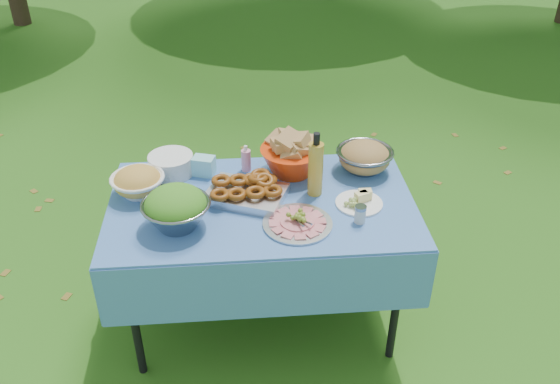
# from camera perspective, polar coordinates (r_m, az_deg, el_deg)

# --- Properties ---
(ground) EXTENTS (80.00, 80.00, 0.00)m
(ground) POSITION_cam_1_polar(r_m,az_deg,el_deg) (3.32, -1.53, -11.91)
(ground) COLOR #17380A
(ground) RESTS_ON ground
(picnic_table) EXTENTS (1.46, 0.86, 0.76)m
(picnic_table) POSITION_cam_1_polar(r_m,az_deg,el_deg) (3.06, -1.64, -6.87)
(picnic_table) COLOR #7DB8F0
(picnic_table) RESTS_ON ground
(salad_bowl) EXTENTS (0.35, 0.35, 0.20)m
(salad_bowl) POSITION_cam_1_polar(r_m,az_deg,el_deg) (2.66, -9.98, -1.54)
(salad_bowl) COLOR gray
(salad_bowl) RESTS_ON picnic_table
(pasta_bowl_white) EXTENTS (0.33, 0.33, 0.14)m
(pasta_bowl_white) POSITION_cam_1_polar(r_m,az_deg,el_deg) (2.94, -13.54, 1.00)
(pasta_bowl_white) COLOR white
(pasta_bowl_white) RESTS_ON picnic_table
(plate_stack) EXTENTS (0.28, 0.28, 0.10)m
(plate_stack) POSITION_cam_1_polar(r_m,az_deg,el_deg) (3.08, -10.44, 2.63)
(plate_stack) COLOR white
(plate_stack) RESTS_ON picnic_table
(wipes_box) EXTENTS (0.13, 0.11, 0.10)m
(wipes_box) POSITION_cam_1_polar(r_m,az_deg,el_deg) (3.05, -7.34, 2.51)
(wipes_box) COLOR #90E8F0
(wipes_box) RESTS_ON picnic_table
(sanitizer_bottle) EXTENTS (0.05, 0.05, 0.14)m
(sanitizer_bottle) POSITION_cam_1_polar(r_m,az_deg,el_deg) (3.05, -3.29, 3.28)
(sanitizer_bottle) COLOR pink
(sanitizer_bottle) RESTS_ON picnic_table
(bread_bowl) EXTENTS (0.39, 0.39, 0.22)m
(bread_bowl) POSITION_cam_1_polar(r_m,az_deg,el_deg) (3.01, 1.15, 3.63)
(bread_bowl) COLOR red
(bread_bowl) RESTS_ON picnic_table
(pasta_bowl_steel) EXTENTS (0.35, 0.35, 0.15)m
(pasta_bowl_steel) POSITION_cam_1_polar(r_m,az_deg,el_deg) (3.08, 8.14, 3.39)
(pasta_bowl_steel) COLOR gray
(pasta_bowl_steel) RESTS_ON picnic_table
(fried_tray) EXTENTS (0.43, 0.38, 0.09)m
(fried_tray) POSITION_cam_1_polar(r_m,az_deg,el_deg) (2.84, -3.30, 0.12)
(fried_tray) COLOR silver
(fried_tray) RESTS_ON picnic_table
(charcuterie_platter) EXTENTS (0.37, 0.37, 0.07)m
(charcuterie_platter) POSITION_cam_1_polar(r_m,az_deg,el_deg) (2.66, 1.71, -2.53)
(charcuterie_platter) COLOR #B2B5B9
(charcuterie_platter) RESTS_ON picnic_table
(oil_bottle) EXTENTS (0.08, 0.08, 0.33)m
(oil_bottle) POSITION_cam_1_polar(r_m,az_deg,el_deg) (2.82, 3.45, 2.70)
(oil_bottle) COLOR gold
(oil_bottle) RESTS_ON picnic_table
(cheese_plate) EXTENTS (0.24, 0.24, 0.06)m
(cheese_plate) POSITION_cam_1_polar(r_m,az_deg,el_deg) (2.83, 7.65, -0.65)
(cheese_plate) COLOR white
(cheese_plate) RESTS_ON picnic_table
(shaker) EXTENTS (0.07, 0.07, 0.09)m
(shaker) POSITION_cam_1_polar(r_m,az_deg,el_deg) (2.70, 7.73, -2.12)
(shaker) COLOR silver
(shaker) RESTS_ON picnic_table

